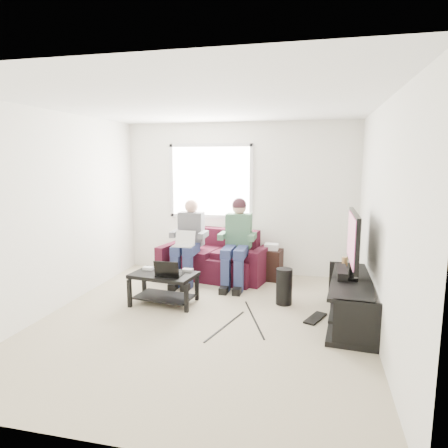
# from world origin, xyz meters

# --- Properties ---
(floor) EXTENTS (4.50, 4.50, 0.00)m
(floor) POSITION_xyz_m (0.00, 0.00, 0.00)
(floor) COLOR tan
(floor) RESTS_ON ground
(ceiling) EXTENTS (4.50, 4.50, 0.00)m
(ceiling) POSITION_xyz_m (0.00, 0.00, 2.60)
(ceiling) COLOR white
(ceiling) RESTS_ON wall_back
(wall_back) EXTENTS (4.50, 0.00, 4.50)m
(wall_back) POSITION_xyz_m (0.00, 2.25, 1.30)
(wall_back) COLOR white
(wall_back) RESTS_ON floor
(wall_front) EXTENTS (4.50, 0.00, 4.50)m
(wall_front) POSITION_xyz_m (0.00, -2.25, 1.30)
(wall_front) COLOR white
(wall_front) RESTS_ON floor
(wall_left) EXTENTS (0.00, 4.50, 4.50)m
(wall_left) POSITION_xyz_m (-2.00, 0.00, 1.30)
(wall_left) COLOR white
(wall_left) RESTS_ON floor
(wall_right) EXTENTS (0.00, 4.50, 4.50)m
(wall_right) POSITION_xyz_m (2.00, 0.00, 1.30)
(wall_right) COLOR white
(wall_right) RESTS_ON floor
(window) EXTENTS (1.48, 0.04, 1.28)m
(window) POSITION_xyz_m (-0.50, 2.23, 1.60)
(window) COLOR white
(window) RESTS_ON wall_back
(sofa) EXTENTS (1.87, 1.08, 0.80)m
(sofa) POSITION_xyz_m (-0.29, 1.82, 0.30)
(sofa) COLOR #3F0F1E
(sofa) RESTS_ON floor
(person_left) EXTENTS (0.40, 0.71, 1.33)m
(person_left) POSITION_xyz_m (-0.69, 1.53, 0.72)
(person_left) COLOR navy
(person_left) RESTS_ON sofa
(person_right) EXTENTS (0.40, 0.71, 1.37)m
(person_right) POSITION_xyz_m (0.11, 1.55, 0.78)
(person_right) COLOR navy
(person_right) RESTS_ON sofa
(laptop_silver) EXTENTS (0.38, 0.33, 0.24)m
(laptop_silver) POSITION_xyz_m (-0.69, 1.29, 0.70)
(laptop_silver) COLOR silver
(laptop_silver) RESTS_ON person_left
(coffee_table) EXTENTS (0.93, 0.64, 0.43)m
(coffee_table) POSITION_xyz_m (-0.70, 0.46, 0.32)
(coffee_table) COLOR black
(coffee_table) RESTS_ON floor
(laptop_black) EXTENTS (0.38, 0.31, 0.24)m
(laptop_black) POSITION_xyz_m (-0.58, 0.38, 0.55)
(laptop_black) COLOR black
(laptop_black) RESTS_ON coffee_table
(controller_a) EXTENTS (0.14, 0.09, 0.04)m
(controller_a) POSITION_xyz_m (-0.98, 0.58, 0.45)
(controller_a) COLOR silver
(controller_a) RESTS_ON coffee_table
(controller_b) EXTENTS (0.16, 0.12, 0.04)m
(controller_b) POSITION_xyz_m (-0.80, 0.64, 0.45)
(controller_b) COLOR black
(controller_b) RESTS_ON coffee_table
(controller_c) EXTENTS (0.14, 0.09, 0.04)m
(controller_c) POSITION_xyz_m (-0.40, 0.61, 0.45)
(controller_c) COLOR gray
(controller_c) RESTS_ON coffee_table
(tv_stand) EXTENTS (0.63, 1.66, 0.54)m
(tv_stand) POSITION_xyz_m (1.77, 0.41, 0.24)
(tv_stand) COLOR black
(tv_stand) RESTS_ON floor
(tv) EXTENTS (0.12, 1.10, 0.81)m
(tv) POSITION_xyz_m (1.77, 0.51, 1.00)
(tv) COLOR black
(tv) RESTS_ON tv_stand
(soundbar) EXTENTS (0.12, 0.50, 0.10)m
(soundbar) POSITION_xyz_m (1.65, 0.51, 0.59)
(soundbar) COLOR black
(soundbar) RESTS_ON tv_stand
(drink_cup) EXTENTS (0.08, 0.08, 0.12)m
(drink_cup) POSITION_xyz_m (1.72, 1.04, 0.60)
(drink_cup) COLOR #A27745
(drink_cup) RESTS_ON tv_stand
(console_white) EXTENTS (0.30, 0.22, 0.06)m
(console_white) POSITION_xyz_m (1.77, 0.01, 0.31)
(console_white) COLOR silver
(console_white) RESTS_ON tv_stand
(console_grey) EXTENTS (0.34, 0.26, 0.08)m
(console_grey) POSITION_xyz_m (1.77, 0.71, 0.32)
(console_grey) COLOR gray
(console_grey) RESTS_ON tv_stand
(console_black) EXTENTS (0.38, 0.30, 0.07)m
(console_black) POSITION_xyz_m (1.77, 0.36, 0.32)
(console_black) COLOR black
(console_black) RESTS_ON tv_stand
(subwoofer) EXTENTS (0.22, 0.22, 0.50)m
(subwoofer) POSITION_xyz_m (0.92, 0.81, 0.25)
(subwoofer) COLOR black
(subwoofer) RESTS_ON floor
(keyboard_floor) EXTENTS (0.30, 0.45, 0.02)m
(keyboard_floor) POSITION_xyz_m (1.35, 0.37, 0.01)
(keyboard_floor) COLOR black
(keyboard_floor) RESTS_ON floor
(end_table) EXTENTS (0.34, 0.34, 0.61)m
(end_table) POSITION_xyz_m (0.62, 1.91, 0.27)
(end_table) COLOR black
(end_table) RESTS_ON floor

